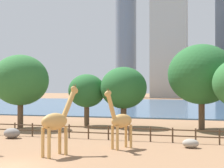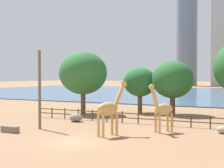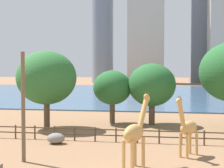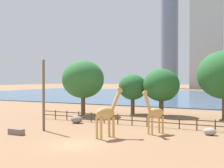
% 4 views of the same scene
% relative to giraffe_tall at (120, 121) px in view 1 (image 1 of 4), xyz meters
% --- Properties ---
extents(ground_plane, '(400.00, 400.00, 0.00)m').
position_rel_giraffe_tall_xyz_m(ground_plane, '(-4.82, 72.29, -2.19)').
color(ground_plane, '#8C6647').
extents(harbor_water, '(180.00, 86.00, 0.20)m').
position_rel_giraffe_tall_xyz_m(harbor_water, '(-4.82, 69.29, -2.09)').
color(harbor_water, '#3D6084').
rests_on(harbor_water, ground).
extents(giraffe_tall, '(2.02, 2.68, 4.74)m').
position_rel_giraffe_tall_xyz_m(giraffe_tall, '(0.00, 0.00, 0.00)').
color(giraffe_tall, tan).
rests_on(giraffe_tall, ground).
extents(giraffe_companion, '(1.90, 3.53, 5.06)m').
position_rel_giraffe_tall_xyz_m(giraffe_companion, '(-3.60, -3.83, 0.22)').
color(giraffe_companion, tan).
rests_on(giraffe_companion, ground).
extents(boulder_near_fence, '(1.28, 0.96, 0.72)m').
position_rel_giraffe_tall_xyz_m(boulder_near_fence, '(5.23, 1.97, -1.83)').
color(boulder_near_fence, gray).
rests_on(boulder_near_fence, ground).
extents(boulder_by_pole, '(1.59, 1.27, 0.96)m').
position_rel_giraffe_tall_xyz_m(boulder_by_pole, '(-11.30, 2.68, -1.72)').
color(boulder_by_pole, gray).
rests_on(boulder_by_pole, ground).
extents(enclosure_fence, '(26.12, 0.14, 1.30)m').
position_rel_giraffe_tall_xyz_m(enclosure_fence, '(-4.98, 4.29, -1.44)').
color(enclosure_fence, '#4C3826').
rests_on(enclosure_fence, ground).
extents(tree_left_large, '(5.66, 5.66, 7.33)m').
position_rel_giraffe_tall_xyz_m(tree_left_large, '(-3.45, 14.73, 2.56)').
color(tree_left_large, brown).
rests_on(tree_left_large, ground).
extents(tree_center_broad, '(6.68, 6.68, 8.70)m').
position_rel_giraffe_tall_xyz_m(tree_center_broad, '(-14.92, 10.17, 3.48)').
color(tree_center_broad, brown).
rests_on(tree_center_broad, ground).
extents(tree_right_tall, '(4.64, 4.64, 6.50)m').
position_rel_giraffe_tall_xyz_m(tree_right_tall, '(-8.25, 14.74, 2.18)').
color(tree_right_tall, brown).
rests_on(tree_right_tall, ground).
extents(tree_right_small, '(7.64, 7.64, 9.76)m').
position_rel_giraffe_tall_xyz_m(tree_right_small, '(5.77, 14.62, 4.11)').
color(tree_right_small, brown).
rests_on(tree_right_small, ground).
extents(skyline_block_left, '(17.49, 13.72, 86.36)m').
position_rel_giraffe_tall_xyz_m(skyline_block_left, '(-13.03, 145.43, 40.98)').
color(skyline_block_left, '#B7B2A8').
rests_on(skyline_block_left, ground).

